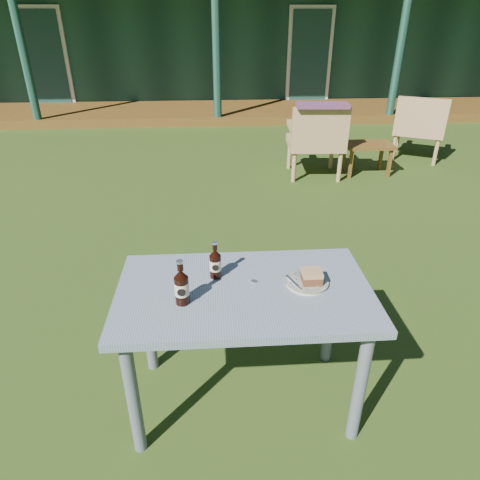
{
  "coord_description": "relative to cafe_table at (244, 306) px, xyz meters",
  "views": [
    {
      "loc": [
        -0.13,
        -3.26,
        1.87
      ],
      "look_at": [
        0.0,
        -1.3,
        0.82
      ],
      "focal_mm": 32.0,
      "sensor_mm": 36.0,
      "label": 1
    }
  ],
  "objects": [
    {
      "name": "bottle_cap",
      "position": [
        0.05,
        0.05,
        0.11
      ],
      "size": [
        0.03,
        0.03,
        0.01
      ],
      "primitive_type": "cylinder",
      "color": "silver",
      "rests_on": "cafe_table"
    },
    {
      "name": "ground",
      "position": [
        0.0,
        1.6,
        -0.62
      ],
      "size": [
        80.0,
        80.0,
        0.0
      ],
      "primitive_type": "plane",
      "color": "#334916"
    },
    {
      "name": "cafe_table",
      "position": [
        0.0,
        0.0,
        0.0
      ],
      "size": [
        1.2,
        0.7,
        0.72
      ],
      "color": "slate",
      "rests_on": "ground"
    },
    {
      "name": "cake_slice",
      "position": [
        0.32,
        0.02,
        0.15
      ],
      "size": [
        0.09,
        0.09,
        0.06
      ],
      "color": "#59321C",
      "rests_on": "plate"
    },
    {
      "name": "fork",
      "position": [
        0.24,
        0.01,
        0.12
      ],
      "size": [
        0.06,
        0.13,
        0.0
      ],
      "primitive_type": "cube",
      "rotation": [
        0.0,
        0.0,
        0.37
      ],
      "color": "silver",
      "rests_on": "plate"
    },
    {
      "name": "plate",
      "position": [
        0.3,
        0.02,
        0.11
      ],
      "size": [
        0.2,
        0.2,
        0.01
      ],
      "color": "silver",
      "rests_on": "cafe_table"
    },
    {
      "name": "armchair_left",
      "position": [
        1.16,
        3.49,
        -0.11
      ],
      "size": [
        0.7,
        0.67,
        0.9
      ],
      "color": "tan",
      "rests_on": "ground"
    },
    {
      "name": "cola_bottle_near",
      "position": [
        -0.13,
        0.11,
        0.18
      ],
      "size": [
        0.06,
        0.06,
        0.19
      ],
      "color": "black",
      "rests_on": "cafe_table"
    },
    {
      "name": "armchair_right",
      "position": [
        2.75,
        4.12,
        -0.12
      ],
      "size": [
        0.86,
        0.84,
        0.88
      ],
      "color": "tan",
      "rests_on": "ground"
    },
    {
      "name": "pavilion",
      "position": [
        -0.0,
        10.99,
        0.99
      ],
      "size": [
        15.8,
        8.3,
        3.45
      ],
      "color": "#183E30",
      "rests_on": "ground"
    },
    {
      "name": "floral_throw",
      "position": [
        1.15,
        3.31,
        0.31
      ],
      "size": [
        0.61,
        0.26,
        0.05
      ],
      "primitive_type": "cube",
      "rotation": [
        0.0,
        0.0,
        3.08
      ],
      "color": "#643357",
      "rests_on": "armchair_left"
    },
    {
      "name": "side_table",
      "position": [
        1.85,
        3.57,
        -0.28
      ],
      "size": [
        0.6,
        0.4,
        0.4
      ],
      "color": "brown",
      "rests_on": "ground"
    },
    {
      "name": "cola_bottle_far",
      "position": [
        -0.28,
        -0.09,
        0.19
      ],
      "size": [
        0.06,
        0.07,
        0.22
      ],
      "color": "black",
      "rests_on": "cafe_table"
    }
  ]
}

